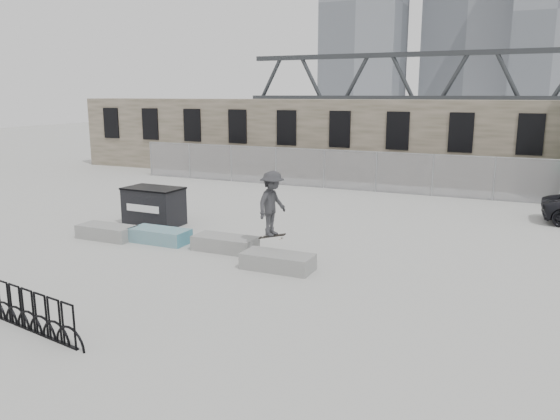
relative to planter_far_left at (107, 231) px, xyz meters
The scene contains 12 objects.
ground 3.29m from the planter_far_left, ahead, with size 120.00×120.00×0.00m, color #ABAAA6.
stone_wall 16.79m from the planter_far_left, 78.66° to the left, with size 36.00×2.58×4.50m.
chainlink_fence 13.05m from the planter_far_left, 75.42° to the left, with size 22.06×0.06×2.02m.
planter_far_left is the anchor object (origin of this frame).
planter_center_left 1.96m from the planter_far_left, ahead, with size 2.00×0.90×0.46m.
planter_center_right 4.40m from the planter_far_left, ahead, with size 2.00×0.90×0.46m.
planter_offset 6.70m from the planter_far_left, ahead, with size 2.00×0.90×0.46m.
dumpster 2.39m from the planter_far_left, 84.53° to the left, with size 2.18×1.37×1.41m.
bike_rack 7.28m from the planter_far_left, 61.83° to the right, with size 3.99×0.74×0.90m.
skyline_towers 96.16m from the planter_far_left, 88.61° to the left, with size 58.00×28.00×48.00m.
truss_bridge 56.81m from the planter_far_left, 76.45° to the left, with size 70.00×3.00×9.80m.
skateboarder 6.33m from the planter_far_left, ahead, with size 0.87×1.31×2.01m.
Camera 1 is at (9.42, -14.03, 4.81)m, focal length 35.00 mm.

